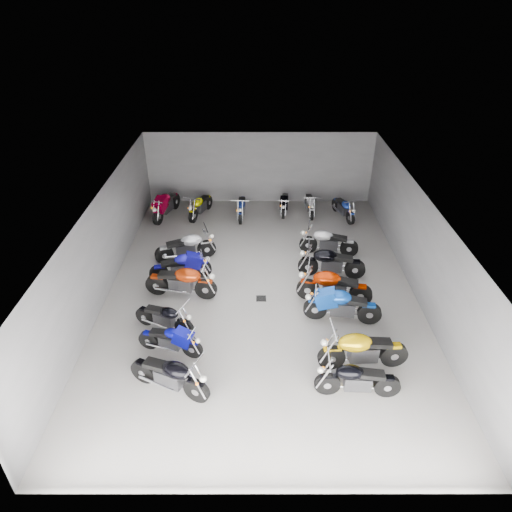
{
  "coord_description": "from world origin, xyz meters",
  "views": [
    {
      "loc": [
        -0.17,
        -12.29,
        8.85
      ],
      "look_at": [
        -0.17,
        0.5,
        1.0
      ],
      "focal_mm": 32.0,
      "sensor_mm": 36.0,
      "label": 1
    }
  ],
  "objects_px": {
    "motorcycle_back_d": "(284,203)",
    "motorcycle_left_d": "(182,282)",
    "motorcycle_right_c": "(342,306)",
    "motorcycle_back_e": "(310,204)",
    "motorcycle_left_e": "(181,267)",
    "motorcycle_left_f": "(186,247)",
    "motorcycle_left_a": "(170,375)",
    "motorcycle_left_c": "(165,317)",
    "motorcycle_right_d": "(333,287)",
    "motorcycle_right_e": "(331,263)",
    "motorcycle_back_a": "(166,205)",
    "motorcycle_right_a": "(357,380)",
    "motorcycle_left_b": "(171,340)",
    "motorcycle_back_c": "(241,207)",
    "motorcycle_right_f": "(328,242)",
    "motorcycle_back_f": "(344,208)",
    "drain_grate": "(261,298)",
    "motorcycle_back_b": "(200,205)",
    "motorcycle_right_b": "(362,350)"
  },
  "relations": [
    {
      "from": "motorcycle_left_d",
      "to": "motorcycle_back_a",
      "type": "distance_m",
      "value": 5.94
    },
    {
      "from": "motorcycle_left_f",
      "to": "motorcycle_right_a",
      "type": "relative_size",
      "value": 1.04
    },
    {
      "from": "motorcycle_left_b",
      "to": "motorcycle_right_e",
      "type": "distance_m",
      "value": 6.14
    },
    {
      "from": "motorcycle_right_e",
      "to": "motorcycle_right_f",
      "type": "xyz_separation_m",
      "value": [
        0.11,
        1.48,
        -0.03
      ]
    },
    {
      "from": "motorcycle_left_f",
      "to": "motorcycle_back_a",
      "type": "distance_m",
      "value": 3.77
    },
    {
      "from": "motorcycle_left_f",
      "to": "motorcycle_back_d",
      "type": "height_order",
      "value": "motorcycle_left_f"
    },
    {
      "from": "motorcycle_left_b",
      "to": "motorcycle_back_e",
      "type": "bearing_deg",
      "value": 167.72
    },
    {
      "from": "motorcycle_right_c",
      "to": "motorcycle_back_e",
      "type": "relative_size",
      "value": 1.22
    },
    {
      "from": "motorcycle_right_a",
      "to": "motorcycle_back_a",
      "type": "bearing_deg",
      "value": 35.36
    },
    {
      "from": "motorcycle_right_e",
      "to": "motorcycle_right_d",
      "type": "bearing_deg",
      "value": -178.17
    },
    {
      "from": "motorcycle_right_c",
      "to": "motorcycle_back_f",
      "type": "height_order",
      "value": "motorcycle_right_c"
    },
    {
      "from": "motorcycle_right_e",
      "to": "motorcycle_left_c",
      "type": "bearing_deg",
      "value": 125.18
    },
    {
      "from": "motorcycle_back_f",
      "to": "motorcycle_back_e",
      "type": "bearing_deg",
      "value": -34.32
    },
    {
      "from": "motorcycle_back_f",
      "to": "motorcycle_right_d",
      "type": "bearing_deg",
      "value": 59.6
    },
    {
      "from": "motorcycle_right_d",
      "to": "motorcycle_back_a",
      "type": "distance_m",
      "value": 8.7
    },
    {
      "from": "motorcycle_left_b",
      "to": "motorcycle_left_f",
      "type": "bearing_deg",
      "value": -161.65
    },
    {
      "from": "motorcycle_back_d",
      "to": "motorcycle_back_e",
      "type": "bearing_deg",
      "value": -179.57
    },
    {
      "from": "motorcycle_left_a",
      "to": "motorcycle_back_d",
      "type": "height_order",
      "value": "motorcycle_left_a"
    },
    {
      "from": "motorcycle_left_d",
      "to": "motorcycle_left_e",
      "type": "relative_size",
      "value": 1.12
    },
    {
      "from": "motorcycle_left_c",
      "to": "motorcycle_left_f",
      "type": "distance_m",
      "value": 3.88
    },
    {
      "from": "motorcycle_left_c",
      "to": "motorcycle_left_e",
      "type": "distance_m",
      "value": 2.62
    },
    {
      "from": "motorcycle_left_e",
      "to": "motorcycle_left_d",
      "type": "bearing_deg",
      "value": -2.51
    },
    {
      "from": "motorcycle_left_a",
      "to": "motorcycle_back_a",
      "type": "relative_size",
      "value": 0.93
    },
    {
      "from": "motorcycle_left_c",
      "to": "motorcycle_right_d",
      "type": "xyz_separation_m",
      "value": [
        5.06,
        1.38,
        0.11
      ]
    },
    {
      "from": "motorcycle_left_b",
      "to": "motorcycle_back_c",
      "type": "relative_size",
      "value": 0.94
    },
    {
      "from": "motorcycle_left_e",
      "to": "motorcycle_back_f",
      "type": "height_order",
      "value": "motorcycle_left_e"
    },
    {
      "from": "motorcycle_left_a",
      "to": "motorcycle_back_e",
      "type": "bearing_deg",
      "value": -179.92
    },
    {
      "from": "motorcycle_right_c",
      "to": "motorcycle_back_b",
      "type": "relative_size",
      "value": 1.19
    },
    {
      "from": "motorcycle_left_a",
      "to": "motorcycle_right_a",
      "type": "height_order",
      "value": "motorcycle_left_a"
    },
    {
      "from": "drain_grate",
      "to": "motorcycle_right_e",
      "type": "bearing_deg",
      "value": 28.55
    },
    {
      "from": "motorcycle_left_c",
      "to": "motorcycle_back_d",
      "type": "xyz_separation_m",
      "value": [
        3.88,
        7.83,
        -0.02
      ]
    },
    {
      "from": "motorcycle_right_e",
      "to": "motorcycle_back_a",
      "type": "height_order",
      "value": "motorcycle_back_a"
    },
    {
      "from": "motorcycle_right_a",
      "to": "motorcycle_right_f",
      "type": "height_order",
      "value": "motorcycle_right_f"
    },
    {
      "from": "motorcycle_right_f",
      "to": "motorcycle_left_b",
      "type": "bearing_deg",
      "value": 147.04
    },
    {
      "from": "motorcycle_back_d",
      "to": "motorcycle_left_d",
      "type": "bearing_deg",
      "value": 66.36
    },
    {
      "from": "motorcycle_left_b",
      "to": "motorcycle_right_d",
      "type": "height_order",
      "value": "motorcycle_right_d"
    },
    {
      "from": "drain_grate",
      "to": "motorcycle_right_a",
      "type": "height_order",
      "value": "motorcycle_right_a"
    },
    {
      "from": "motorcycle_back_e",
      "to": "motorcycle_left_e",
      "type": "bearing_deg",
      "value": 44.91
    },
    {
      "from": "motorcycle_left_d",
      "to": "motorcycle_back_b",
      "type": "xyz_separation_m",
      "value": [
        -0.02,
        5.83,
        -0.08
      ]
    },
    {
      "from": "motorcycle_left_c",
      "to": "motorcycle_back_e",
      "type": "relative_size",
      "value": 0.96
    },
    {
      "from": "motorcycle_left_b",
      "to": "motorcycle_back_b",
      "type": "bearing_deg",
      "value": -163.54
    },
    {
      "from": "motorcycle_back_d",
      "to": "motorcycle_left_e",
      "type": "bearing_deg",
      "value": 60.85
    },
    {
      "from": "motorcycle_right_b",
      "to": "motorcycle_right_c",
      "type": "bearing_deg",
      "value": 3.4
    },
    {
      "from": "motorcycle_right_d",
      "to": "motorcycle_right_b",
      "type": "bearing_deg",
      "value": -162.84
    },
    {
      "from": "motorcycle_left_a",
      "to": "motorcycle_back_d",
      "type": "xyz_separation_m",
      "value": [
        3.35,
        10.15,
        -0.09
      ]
    },
    {
      "from": "motorcycle_left_e",
      "to": "motorcycle_back_f",
      "type": "bearing_deg",
      "value": 115.2
    },
    {
      "from": "motorcycle_left_e",
      "to": "motorcycle_right_f",
      "type": "relative_size",
      "value": 0.97
    },
    {
      "from": "motorcycle_left_f",
      "to": "motorcycle_right_b",
      "type": "distance_m",
      "value": 7.52
    },
    {
      "from": "motorcycle_left_a",
      "to": "motorcycle_left_f",
      "type": "relative_size",
      "value": 0.96
    },
    {
      "from": "motorcycle_left_d",
      "to": "motorcycle_right_e",
      "type": "height_order",
      "value": "motorcycle_left_d"
    }
  ]
}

